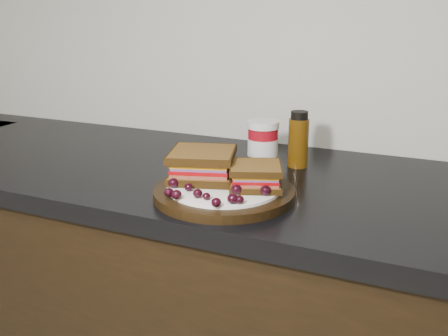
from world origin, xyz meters
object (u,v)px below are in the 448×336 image
at_px(plate, 224,192).
at_px(sandwich_left, 203,165).
at_px(condiment_jar, 263,144).
at_px(oil_bottle, 298,139).

distance_m(plate, sandwich_left, 0.08).
bearing_deg(condiment_jar, oil_bottle, 22.73).
xyz_separation_m(sandwich_left, condiment_jar, (0.06, 0.20, 0.00)).
distance_m(sandwich_left, condiment_jar, 0.21).
bearing_deg(oil_bottle, condiment_jar, -157.27).
bearing_deg(sandwich_left, plate, -38.08).
height_order(condiment_jar, oil_bottle, oil_bottle).
distance_m(plate, oil_bottle, 0.28).
bearing_deg(sandwich_left, oil_bottle, 43.47).
height_order(sandwich_left, oil_bottle, oil_bottle).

